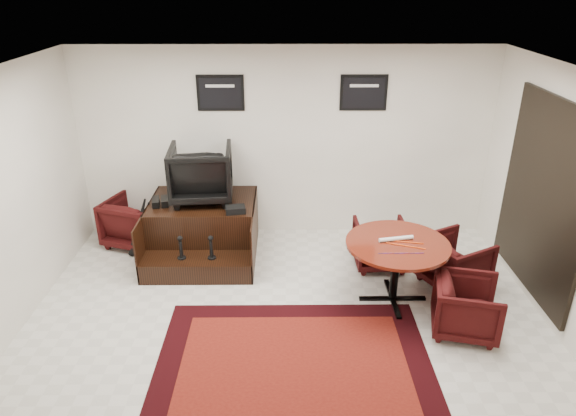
# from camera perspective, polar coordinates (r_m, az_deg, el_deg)

# --- Properties ---
(ground) EXTENTS (6.00, 6.00, 0.00)m
(ground) POSITION_cam_1_polar(r_m,az_deg,el_deg) (5.95, -0.21, -13.37)
(ground) COLOR silver
(ground) RESTS_ON ground
(room_shell) EXTENTS (6.02, 5.02, 2.81)m
(room_shell) POSITION_cam_1_polar(r_m,az_deg,el_deg) (5.18, 4.27, 3.34)
(room_shell) COLOR white
(room_shell) RESTS_ON ground
(area_rug) EXTENTS (2.83, 2.13, 0.01)m
(area_rug) POSITION_cam_1_polar(r_m,az_deg,el_deg) (5.49, 0.67, -17.12)
(area_rug) COLOR black
(area_rug) RESTS_ON ground
(shine_podium) EXTENTS (1.48, 1.53, 0.76)m
(shine_podium) POSITION_cam_1_polar(r_m,az_deg,el_deg) (7.38, -9.36, -2.41)
(shine_podium) COLOR black
(shine_podium) RESTS_ON ground
(shine_chair) EXTENTS (0.89, 0.84, 0.86)m
(shine_chair) POSITION_cam_1_polar(r_m,az_deg,el_deg) (7.18, -9.65, 4.14)
(shine_chair) COLOR black
(shine_chair) RESTS_ON shine_podium
(shoes_pair) EXTENTS (0.26, 0.30, 0.09)m
(shoes_pair) POSITION_cam_1_polar(r_m,az_deg,el_deg) (7.25, -14.00, 0.68)
(shoes_pair) COLOR black
(shoes_pair) RESTS_ON shine_podium
(polish_kit) EXTENTS (0.28, 0.22, 0.09)m
(polish_kit) POSITION_cam_1_polar(r_m,az_deg,el_deg) (6.84, -5.86, -0.17)
(polish_kit) COLOR black
(polish_kit) RESTS_ON shine_podium
(umbrella_black) EXTENTS (0.34, 0.13, 0.91)m
(umbrella_black) POSITION_cam_1_polar(r_m,az_deg,el_deg) (7.44, -16.28, -2.00)
(umbrella_black) COLOR black
(umbrella_black) RESTS_ON ground
(umbrella_hooked) EXTENTS (0.31, 0.12, 0.83)m
(umbrella_hooked) POSITION_cam_1_polar(r_m,az_deg,el_deg) (7.50, -15.82, -2.07)
(umbrella_hooked) COLOR black
(umbrella_hooked) RESTS_ON ground
(armchair_side) EXTENTS (0.95, 0.92, 0.78)m
(armchair_side) POSITION_cam_1_polar(r_m,az_deg,el_deg) (7.84, -16.67, -1.18)
(armchair_side) COLOR black
(armchair_side) RESTS_ON ground
(meeting_table) EXTENTS (1.22, 1.22, 0.80)m
(meeting_table) POSITION_cam_1_polar(r_m,az_deg,el_deg) (6.19, 12.03, -4.55)
(meeting_table) COLOR #4E1A0B
(meeting_table) RESTS_ON ground
(table_chair_back) EXTENTS (0.69, 0.65, 0.69)m
(table_chair_back) POSITION_cam_1_polar(r_m,az_deg,el_deg) (7.08, 10.20, -3.75)
(table_chair_back) COLOR black
(table_chair_back) RESTS_ON ground
(table_chair_window) EXTENTS (0.92, 0.94, 0.73)m
(table_chair_window) POSITION_cam_1_polar(r_m,az_deg,el_deg) (6.86, 18.06, -5.45)
(table_chair_window) COLOR black
(table_chair_window) RESTS_ON ground
(table_chair_corner) EXTENTS (0.78, 0.81, 0.70)m
(table_chair_corner) POSITION_cam_1_polar(r_m,az_deg,el_deg) (6.06, 19.26, -10.09)
(table_chair_corner) COLOR black
(table_chair_corner) RESTS_ON ground
(paper_roll) EXTENTS (0.42, 0.13, 0.05)m
(paper_roll) POSITION_cam_1_polar(r_m,az_deg,el_deg) (6.17, 11.92, -3.36)
(paper_roll) COLOR silver
(paper_roll) RESTS_ON meeting_table
(table_clutter) EXTENTS (0.57, 0.33, 0.01)m
(table_clutter) POSITION_cam_1_polar(r_m,az_deg,el_deg) (6.06, 12.74, -4.18)
(table_clutter) COLOR #F3460D
(table_clutter) RESTS_ON meeting_table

